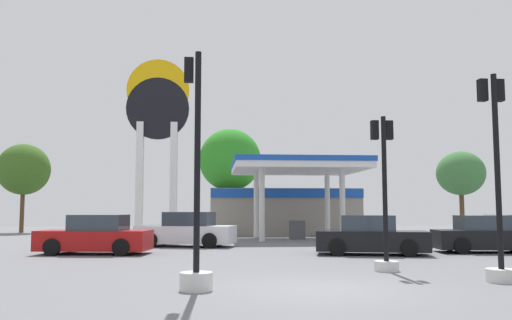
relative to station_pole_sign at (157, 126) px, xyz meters
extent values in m
plane|color=slate|center=(5.84, -19.51, -6.69)|extent=(90.00, 90.00, 0.00)
cube|color=gray|center=(8.34, 6.92, -5.08)|extent=(10.41, 5.40, 3.22)
cube|color=#194CB2|center=(8.34, 4.17, -3.82)|extent=(10.41, 0.12, 0.60)
cube|color=white|center=(8.34, 0.25, -2.46)|extent=(7.64, 7.33, 0.35)
cube|color=#194CB2|center=(8.34, 0.25, -2.14)|extent=(7.74, 7.43, 0.30)
cylinder|color=silver|center=(6.05, -1.77, -4.66)|extent=(0.32, 0.32, 4.05)
cylinder|color=silver|center=(10.63, -1.77, -4.66)|extent=(0.32, 0.32, 4.05)
cylinder|color=silver|center=(6.05, 2.27, -4.66)|extent=(0.32, 0.32, 4.05)
cylinder|color=silver|center=(10.63, 2.27, -4.66)|extent=(0.32, 0.32, 4.05)
cube|color=#4C4C51|center=(8.34, 0.25, -6.14)|extent=(0.90, 0.60, 1.10)
cube|color=white|center=(-0.99, -0.01, -3.23)|extent=(0.40, 0.56, 6.91)
cube|color=white|center=(0.99, -0.01, -3.23)|extent=(0.40, 0.56, 6.91)
cylinder|color=black|center=(0.00, -0.01, 1.06)|extent=(3.70, 0.22, 3.70)
cylinder|color=#F2B20C|center=(0.00, 0.01, 2.17)|extent=(3.70, 0.22, 3.70)
cube|color=white|center=(0.00, 0.05, 1.61)|extent=(3.40, 0.08, 0.67)
cylinder|color=black|center=(16.13, -9.45, -6.36)|extent=(0.67, 0.31, 0.65)
cylinder|color=black|center=(13.52, -9.09, -6.36)|extent=(0.67, 0.31, 0.65)
cylinder|color=black|center=(13.28, -10.81, -6.36)|extent=(0.67, 0.31, 0.65)
cube|color=black|center=(14.70, -10.13, -6.15)|extent=(4.46, 2.35, 0.77)
cube|color=#2D3842|center=(14.55, -10.11, -5.48)|extent=(2.22, 1.84, 0.65)
cylinder|color=black|center=(0.42, -6.13, -6.34)|extent=(0.74, 0.41, 0.70)
cylinder|color=black|center=(0.89, -4.31, -6.34)|extent=(0.74, 0.41, 0.70)
cylinder|color=black|center=(3.18, -6.85, -6.34)|extent=(0.74, 0.41, 0.70)
cylinder|color=black|center=(3.66, -5.03, -6.34)|extent=(0.74, 0.41, 0.70)
cube|color=silver|center=(2.04, -5.58, -6.11)|extent=(4.94, 3.02, 0.83)
cube|color=#2D3842|center=(2.20, -5.62, -5.38)|extent=(2.55, 2.21, 0.70)
cube|color=black|center=(-0.15, -5.01, -6.23)|extent=(0.59, 1.81, 0.26)
cylinder|color=black|center=(16.54, -7.18, -6.37)|extent=(0.64, 0.23, 0.64)
cylinder|color=black|center=(16.51, -5.47, -6.37)|extent=(0.64, 0.23, 0.64)
cube|color=silver|center=(17.82, -6.30, -6.16)|extent=(4.23, 1.83, 0.76)
cube|color=#2D3842|center=(17.97, -6.30, -5.50)|extent=(2.02, 1.59, 0.64)
cube|color=black|center=(15.77, -6.34, -6.27)|extent=(0.15, 1.67, 0.24)
cylinder|color=black|center=(-2.84, -10.32, -6.36)|extent=(0.69, 0.31, 0.66)
cylinder|color=black|center=(-2.62, -8.55, -6.36)|extent=(0.69, 0.31, 0.66)
cylinder|color=black|center=(-0.16, -10.66, -6.36)|extent=(0.69, 0.31, 0.66)
cylinder|color=black|center=(0.06, -8.90, -6.36)|extent=(0.69, 0.31, 0.66)
cube|color=#A51111|center=(-1.39, -9.61, -6.14)|extent=(4.55, 2.36, 0.79)
cube|color=#2D3842|center=(-1.24, -9.63, -5.46)|extent=(2.26, 1.87, 0.66)
cube|color=black|center=(-3.51, -9.34, -6.25)|extent=(0.34, 1.73, 0.25)
cylinder|color=black|center=(11.11, -10.23, -6.36)|extent=(0.69, 0.38, 0.66)
cylinder|color=black|center=(10.69, -11.94, -6.36)|extent=(0.69, 0.38, 0.66)
cylinder|color=black|center=(8.52, -9.59, -6.36)|extent=(0.69, 0.38, 0.66)
cylinder|color=black|center=(8.10, -11.31, -6.36)|extent=(0.69, 0.38, 0.66)
cube|color=black|center=(9.60, -10.77, -6.15)|extent=(4.61, 2.78, 0.78)
cube|color=#2D3842|center=(9.45, -10.73, -5.47)|extent=(2.37, 2.04, 0.66)
cube|color=black|center=(11.65, -11.27, -6.26)|extent=(0.53, 1.69, 0.25)
cylinder|color=silver|center=(10.43, -18.84, -6.53)|extent=(0.76, 0.76, 0.32)
cylinder|color=black|center=(10.43, -18.84, -3.92)|extent=(0.14, 0.14, 4.89)
cube|color=black|center=(10.21, -18.68, -1.86)|extent=(0.21, 0.20, 0.57)
sphere|color=red|center=(10.21, -18.56, -1.68)|extent=(0.15, 0.15, 0.15)
sphere|color=#D89E0C|center=(10.21, -18.56, -1.86)|extent=(0.15, 0.15, 0.15)
sphere|color=green|center=(10.21, -18.56, -2.04)|extent=(0.15, 0.15, 0.15)
cube|color=black|center=(10.65, -18.68, -1.86)|extent=(0.21, 0.20, 0.57)
sphere|color=red|center=(10.65, -18.56, -1.68)|extent=(0.15, 0.15, 0.15)
sphere|color=#D89E0C|center=(10.65, -18.56, -1.86)|extent=(0.15, 0.15, 0.15)
sphere|color=green|center=(10.65, -18.56, -2.04)|extent=(0.15, 0.15, 0.15)
cylinder|color=silver|center=(8.36, -16.32, -6.54)|extent=(0.70, 0.70, 0.29)
cylinder|color=black|center=(8.36, -16.32, -4.28)|extent=(0.14, 0.14, 4.24)
cube|color=black|center=(8.14, -16.16, -2.55)|extent=(0.21, 0.20, 0.57)
sphere|color=red|center=(8.14, -16.04, -2.37)|extent=(0.15, 0.15, 0.15)
sphere|color=#D89E0C|center=(8.14, -16.04, -2.55)|extent=(0.15, 0.15, 0.15)
sphere|color=green|center=(8.14, -16.04, -2.73)|extent=(0.15, 0.15, 0.15)
cube|color=black|center=(8.58, -16.16, -2.55)|extent=(0.21, 0.20, 0.57)
sphere|color=red|center=(8.58, -16.04, -2.37)|extent=(0.15, 0.15, 0.15)
sphere|color=#D89E0C|center=(8.58, -16.04, -2.55)|extent=(0.15, 0.15, 0.15)
sphere|color=green|center=(8.58, -16.04, -2.73)|extent=(0.15, 0.15, 0.15)
cylinder|color=silver|center=(2.99, -19.62, -6.49)|extent=(0.73, 0.73, 0.40)
cylinder|color=black|center=(2.99, -19.62, -3.80)|extent=(0.14, 0.14, 4.98)
cube|color=black|center=(2.77, -19.46, -1.70)|extent=(0.21, 0.20, 0.57)
sphere|color=red|center=(2.77, -19.33, -1.52)|extent=(0.15, 0.15, 0.15)
sphere|color=#D89E0C|center=(2.77, -19.33, -1.70)|extent=(0.15, 0.15, 0.15)
sphere|color=green|center=(2.77, -19.33, -1.88)|extent=(0.15, 0.15, 0.15)
cylinder|color=brown|center=(-11.29, 10.70, -5.01)|extent=(0.32, 0.32, 3.36)
ellipsoid|color=#38611F|center=(-11.29, 10.70, -1.84)|extent=(3.96, 3.96, 3.92)
cylinder|color=brown|center=(4.59, 9.74, -4.78)|extent=(0.38, 0.38, 3.82)
ellipsoid|color=#2D8B25|center=(4.59, 9.74, -1.08)|extent=(4.78, 4.78, 4.83)
cylinder|color=brown|center=(22.80, 9.01, -5.08)|extent=(0.36, 0.36, 3.21)
ellipsoid|color=#3D743B|center=(22.80, 9.01, -2.07)|extent=(3.75, 3.75, 3.46)
camera|label=1|loc=(3.37, -31.63, -4.90)|focal=37.48mm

